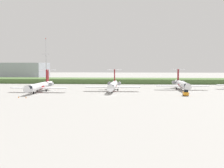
# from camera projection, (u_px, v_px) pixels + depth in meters

# --- Properties ---
(ground_plane) EXTENTS (500.00, 500.00, 0.00)m
(ground_plane) POSITION_uv_depth(u_px,v_px,m) (114.00, 89.00, 137.24)
(ground_plane) COLOR #9E9B96
(grass_berm) EXTENTS (320.00, 20.00, 2.75)m
(grass_berm) POSITION_uv_depth(u_px,v_px,m) (118.00, 81.00, 176.32)
(grass_berm) COLOR #4C6B38
(grass_berm) RESTS_ON ground
(regional_jet_second) EXTENTS (22.81, 31.00, 9.00)m
(regional_jet_second) POSITION_uv_depth(u_px,v_px,m) (40.00, 86.00, 120.13)
(regional_jet_second) COLOR white
(regional_jet_second) RESTS_ON ground
(regional_jet_third) EXTENTS (22.81, 31.00, 9.00)m
(regional_jet_third) POSITION_uv_depth(u_px,v_px,m) (113.00, 85.00, 124.41)
(regional_jet_third) COLOR white
(regional_jet_third) RESTS_ON ground
(regional_jet_fourth) EXTENTS (22.81, 31.00, 9.00)m
(regional_jet_fourth) POSITION_uv_depth(u_px,v_px,m) (182.00, 84.00, 131.07)
(regional_jet_fourth) COLOR white
(regional_jet_fourth) RESTS_ON ground
(antenna_mast) EXTENTS (4.40, 0.50, 26.03)m
(antenna_mast) POSITION_uv_depth(u_px,v_px,m) (46.00, 65.00, 167.04)
(antenna_mast) COLOR #B2B2B7
(antenna_mast) RESTS_ON ground
(distant_hangar) EXTENTS (49.58, 27.23, 12.25)m
(distant_hangar) POSITION_uv_depth(u_px,v_px,m) (11.00, 71.00, 212.61)
(distant_hangar) COLOR #9EA3AD
(distant_hangar) RESTS_ON ground
(baggage_tug) EXTENTS (1.72, 3.20, 2.30)m
(baggage_tug) POSITION_uv_depth(u_px,v_px,m) (186.00, 93.00, 105.70)
(baggage_tug) COLOR orange
(baggage_tug) RESTS_ON ground
(safety_cone_front_marker) EXTENTS (0.44, 0.44, 0.55)m
(safety_cone_front_marker) POSITION_uv_depth(u_px,v_px,m) (19.00, 97.00, 99.67)
(safety_cone_front_marker) COLOR orange
(safety_cone_front_marker) RESTS_ON ground
(safety_cone_mid_marker) EXTENTS (0.44, 0.44, 0.55)m
(safety_cone_mid_marker) POSITION_uv_depth(u_px,v_px,m) (26.00, 97.00, 98.94)
(safety_cone_mid_marker) COLOR orange
(safety_cone_mid_marker) RESTS_ON ground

